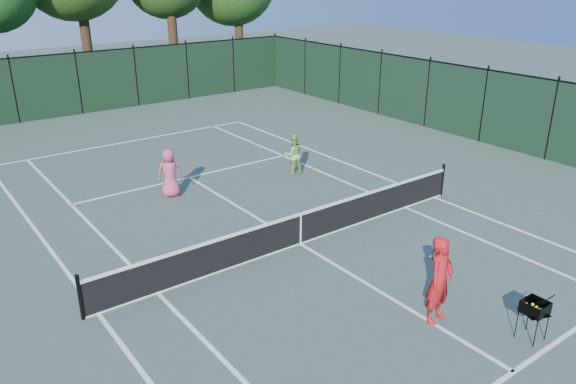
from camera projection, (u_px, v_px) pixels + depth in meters
ground at (300, 244)px, 15.06m from camera, size 90.00×90.00×0.00m
sideline_doubles_left at (98, 314)px, 12.02m from camera, size 0.10×23.77×0.01m
sideline_doubles_right at (434, 197)px, 18.10m from camera, size 0.10×23.77×0.01m
sideline_singles_left at (158, 293)px, 12.78m from camera, size 0.10×23.77×0.01m
sideline_singles_right at (405, 207)px, 17.34m from camera, size 0.10×23.77×0.01m
baseline_far at (129, 141)px, 23.91m from camera, size 10.97×0.10×0.01m
service_line_near at (514, 372)px, 10.30m from camera, size 8.23×0.10×0.01m
service_line_far at (189, 177)px, 19.82m from camera, size 8.23×0.10×0.01m
center_service_line at (300, 244)px, 15.06m from camera, size 0.10×12.80×0.01m
tennis_net at (300, 228)px, 14.88m from camera, size 11.69×0.09×1.06m
fence_far at (79, 84)px, 27.90m from camera, size 24.00×0.05×3.00m
fence_right at (551, 121)px, 21.15m from camera, size 0.05×36.00×3.00m
coach at (440, 280)px, 11.47m from camera, size 0.91×0.77×1.91m
player_pink at (170, 173)px, 17.92m from camera, size 0.91×0.77×1.60m
player_green at (293, 154)px, 19.91m from camera, size 0.82×0.70×1.46m
ball_hopper at (535, 308)px, 10.97m from camera, size 0.57×0.57×0.85m
loose_ball_midcourt at (443, 303)px, 12.36m from camera, size 0.07×0.07×0.07m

